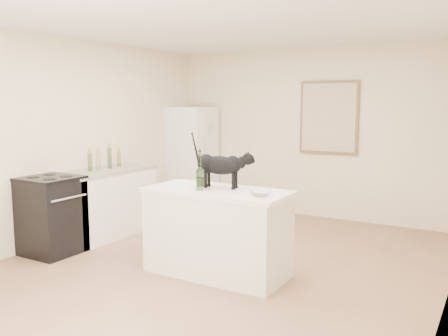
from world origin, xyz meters
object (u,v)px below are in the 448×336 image
Objects in this scene: black_cat at (220,168)px; glass_bowl at (261,194)px; wine_bottle at (200,173)px; stove at (52,216)px; fridge at (192,157)px.

black_cat is 0.63m from glass_bowl.
stove is at bearing -171.59° from wine_bottle.
stove is 2.19m from black_cat.
black_cat is at bearing -50.52° from fridge.
fridge is at bearing 90.00° from stove.
black_cat is (2.03, 0.49, 0.66)m from stove.
fridge is 8.40× the size of glass_bowl.
fridge is 3.20m from black_cat.
stove is 2.65m from glass_bowl.
stove is 0.53× the size of fridge.
stove is 2.04m from wine_bottle.
black_cat is at bearing 62.23° from wine_bottle.
wine_bottle is (1.92, 0.28, 0.63)m from stove.
stove is 4.44× the size of glass_bowl.
fridge is 4.72× the size of wine_bottle.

